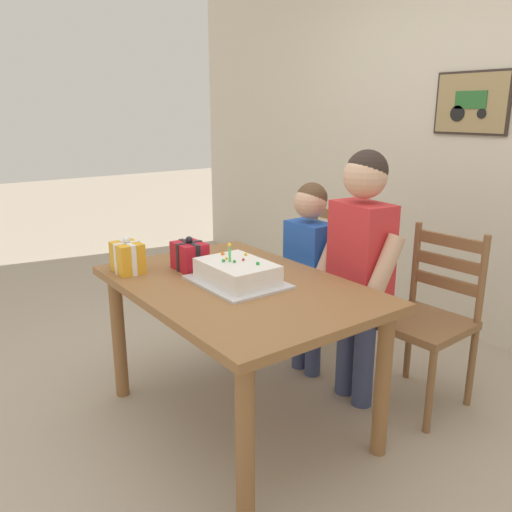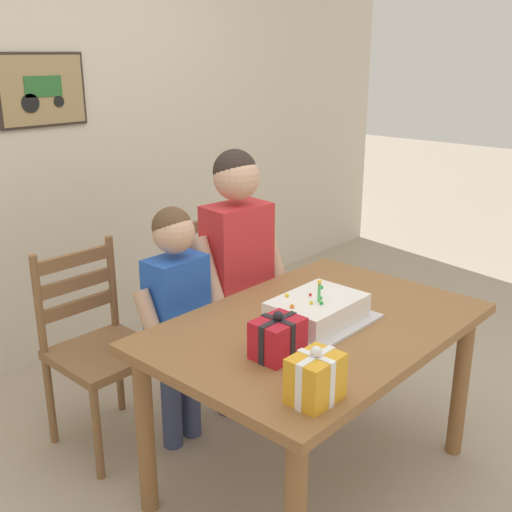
{
  "view_description": "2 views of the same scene",
  "coord_description": "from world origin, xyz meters",
  "px_view_note": "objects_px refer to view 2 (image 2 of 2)",
  "views": [
    {
      "loc": [
        1.88,
        -1.28,
        1.5
      ],
      "look_at": [
        0.05,
        0.07,
        0.86
      ],
      "focal_mm": 36.33,
      "sensor_mm": 36.0,
      "label": 1
    },
    {
      "loc": [
        -1.79,
        -1.31,
        1.74
      ],
      "look_at": [
        -0.09,
        0.24,
        0.97
      ],
      "focal_mm": 43.18,
      "sensor_mm": 36.0,
      "label": 2
    }
  ],
  "objects_px": {
    "child_older": "(237,259)",
    "chair_left": "(100,347)",
    "gift_box_red_large": "(278,338)",
    "dining_table": "(316,345)",
    "chair_right": "(229,296)",
    "child_younger": "(177,306)",
    "birthday_cake": "(317,312)",
    "gift_box_beside_cake": "(315,378)"
  },
  "relations": [
    {
      "from": "child_older",
      "to": "chair_left",
      "type": "bearing_deg",
      "value": 155.03
    },
    {
      "from": "gift_box_red_large",
      "to": "chair_left",
      "type": "height_order",
      "value": "chair_left"
    },
    {
      "from": "dining_table",
      "to": "child_older",
      "type": "height_order",
      "value": "child_older"
    },
    {
      "from": "gift_box_red_large",
      "to": "chair_left",
      "type": "bearing_deg",
      "value": 95.79
    },
    {
      "from": "chair_right",
      "to": "child_younger",
      "type": "distance_m",
      "value": 0.7
    },
    {
      "from": "birthday_cake",
      "to": "chair_left",
      "type": "bearing_deg",
      "value": 114.53
    },
    {
      "from": "dining_table",
      "to": "birthday_cake",
      "type": "distance_m",
      "value": 0.15
    },
    {
      "from": "gift_box_red_large",
      "to": "chair_left",
      "type": "xyz_separation_m",
      "value": [
        -0.1,
        0.97,
        -0.33
      ]
    },
    {
      "from": "chair_right",
      "to": "child_younger",
      "type": "height_order",
      "value": "child_younger"
    },
    {
      "from": "gift_box_beside_cake",
      "to": "birthday_cake",
      "type": "bearing_deg",
      "value": 36.25
    },
    {
      "from": "gift_box_red_large",
      "to": "gift_box_beside_cake",
      "type": "relative_size",
      "value": 0.95
    },
    {
      "from": "dining_table",
      "to": "gift_box_red_large",
      "type": "xyz_separation_m",
      "value": [
        -0.32,
        -0.07,
        0.17
      ]
    },
    {
      "from": "chair_right",
      "to": "child_older",
      "type": "height_order",
      "value": "child_older"
    },
    {
      "from": "gift_box_red_large",
      "to": "child_younger",
      "type": "xyz_separation_m",
      "value": [
        0.13,
        0.68,
        -0.11
      ]
    },
    {
      "from": "child_older",
      "to": "child_younger",
      "type": "height_order",
      "value": "child_older"
    },
    {
      "from": "gift_box_beside_cake",
      "to": "chair_right",
      "type": "distance_m",
      "value": 1.55
    },
    {
      "from": "gift_box_red_large",
      "to": "chair_left",
      "type": "relative_size",
      "value": 0.19
    },
    {
      "from": "child_younger",
      "to": "chair_right",
      "type": "bearing_deg",
      "value": 25.08
    },
    {
      "from": "gift_box_red_large",
      "to": "chair_left",
      "type": "distance_m",
      "value": 1.03
    },
    {
      "from": "chair_left",
      "to": "child_younger",
      "type": "distance_m",
      "value": 0.42
    },
    {
      "from": "chair_right",
      "to": "child_older",
      "type": "bearing_deg",
      "value": -128.23
    },
    {
      "from": "gift_box_red_large",
      "to": "child_older",
      "type": "height_order",
      "value": "child_older"
    },
    {
      "from": "birthday_cake",
      "to": "gift_box_red_large",
      "type": "relative_size",
      "value": 2.5
    },
    {
      "from": "dining_table",
      "to": "gift_box_beside_cake",
      "type": "bearing_deg",
      "value": -143.75
    },
    {
      "from": "gift_box_red_large",
      "to": "chair_right",
      "type": "relative_size",
      "value": 0.19
    },
    {
      "from": "dining_table",
      "to": "chair_right",
      "type": "height_order",
      "value": "chair_right"
    },
    {
      "from": "chair_left",
      "to": "chair_right",
      "type": "distance_m",
      "value": 0.83
    },
    {
      "from": "birthday_cake",
      "to": "child_younger",
      "type": "distance_m",
      "value": 0.65
    },
    {
      "from": "chair_left",
      "to": "chair_right",
      "type": "height_order",
      "value": "same"
    },
    {
      "from": "dining_table",
      "to": "gift_box_beside_cake",
      "type": "xyz_separation_m",
      "value": [
        -0.46,
        -0.34,
        0.18
      ]
    },
    {
      "from": "chair_right",
      "to": "birthday_cake",
      "type": "bearing_deg",
      "value": -114.95
    },
    {
      "from": "gift_box_beside_cake",
      "to": "dining_table",
      "type": "bearing_deg",
      "value": 36.25
    },
    {
      "from": "gift_box_beside_cake",
      "to": "chair_left",
      "type": "relative_size",
      "value": 0.2
    },
    {
      "from": "dining_table",
      "to": "child_older",
      "type": "relative_size",
      "value": 1.0
    },
    {
      "from": "dining_table",
      "to": "child_older",
      "type": "distance_m",
      "value": 0.67
    },
    {
      "from": "child_younger",
      "to": "child_older",
      "type": "bearing_deg",
      "value": -0.07
    },
    {
      "from": "gift_box_beside_cake",
      "to": "chair_right",
      "type": "bearing_deg",
      "value": 54.71
    },
    {
      "from": "gift_box_beside_cake",
      "to": "child_younger",
      "type": "distance_m",
      "value": 1.0
    },
    {
      "from": "birthday_cake",
      "to": "chair_right",
      "type": "distance_m",
      "value": 1.04
    },
    {
      "from": "chair_left",
      "to": "child_younger",
      "type": "height_order",
      "value": "child_younger"
    },
    {
      "from": "gift_box_red_large",
      "to": "child_older",
      "type": "relative_size",
      "value": 0.13
    },
    {
      "from": "gift_box_red_large",
      "to": "gift_box_beside_cake",
      "type": "distance_m",
      "value": 0.3
    }
  ]
}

